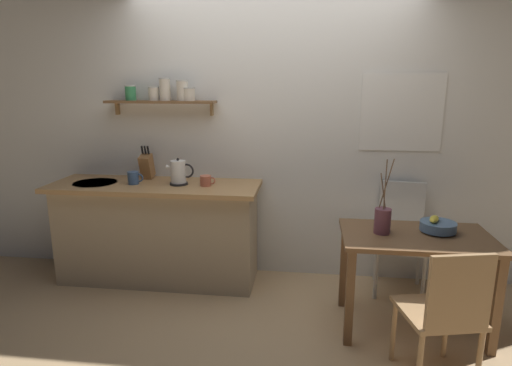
{
  "coord_description": "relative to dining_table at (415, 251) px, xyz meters",
  "views": [
    {
      "loc": [
        0.33,
        -3.16,
        1.77
      ],
      "look_at": [
        -0.1,
        0.25,
        0.95
      ],
      "focal_mm": 29.75,
      "sensor_mm": 36.0,
      "label": 1
    }
  ],
  "objects": [
    {
      "name": "wall_shelf",
      "position": [
        -2.04,
        0.72,
        1.05
      ],
      "size": [
        0.98,
        0.2,
        0.32
      ],
      "color": "brown"
    },
    {
      "name": "knife_block",
      "position": [
        -2.23,
        0.7,
        0.42
      ],
      "size": [
        0.1,
        0.17,
        0.31
      ],
      "color": "#9E6B3D",
      "rests_on": "kitchen_counter"
    },
    {
      "name": "ground_plane",
      "position": [
        -1.1,
        0.23,
        -0.6
      ],
      "size": [
        14.0,
        14.0,
        0.0
      ],
      "primitive_type": "plane",
      "color": "tan"
    },
    {
      "name": "coffee_mug_by_sink",
      "position": [
        -2.27,
        0.5,
        0.36
      ],
      "size": [
        0.14,
        0.09,
        0.11
      ],
      "color": "#3D5B89",
      "rests_on": "kitchen_counter"
    },
    {
      "name": "fruit_bowl",
      "position": [
        0.16,
        0.07,
        0.17
      ],
      "size": [
        0.25,
        0.25,
        0.12
      ],
      "color": "#51759E",
      "rests_on": "dining_table"
    },
    {
      "name": "electric_kettle",
      "position": [
        -1.88,
        0.53,
        0.41
      ],
      "size": [
        0.24,
        0.15,
        0.23
      ],
      "color": "black",
      "rests_on": "kitchen_counter"
    },
    {
      "name": "twig_vase",
      "position": [
        -0.24,
        0.01,
        0.22
      ],
      "size": [
        0.11,
        0.11,
        0.54
      ],
      "color": "brown",
      "rests_on": "dining_table"
    },
    {
      "name": "dining_chair_far",
      "position": [
        0.03,
        0.65,
        -0.09
      ],
      "size": [
        0.48,
        0.48,
        0.93
      ],
      "color": "silver",
      "rests_on": "ground_plane"
    },
    {
      "name": "dining_chair_near",
      "position": [
        0.03,
        -0.61,
        -0.11
      ],
      "size": [
        0.5,
        0.49,
        0.88
      ],
      "color": "tan",
      "rests_on": "ground_plane"
    },
    {
      "name": "back_wall",
      "position": [
        -0.9,
        0.88,
        0.75
      ],
      "size": [
        6.8,
        0.11,
        2.7
      ],
      "color": "white",
      "rests_on": "ground_plane"
    },
    {
      "name": "kitchen_counter",
      "position": [
        -2.1,
        0.55,
        -0.14
      ],
      "size": [
        1.83,
        0.63,
        0.9
      ],
      "color": "tan",
      "rests_on": "ground_plane"
    },
    {
      "name": "dining_table",
      "position": [
        0.0,
        0.0,
        0.0
      ],
      "size": [
        1.04,
        0.63,
        0.72
      ],
      "color": "brown",
      "rests_on": "ground_plane"
    },
    {
      "name": "coffee_mug_spare",
      "position": [
        -1.64,
        0.51,
        0.35
      ],
      "size": [
        0.13,
        0.09,
        0.09
      ],
      "color": "#C6664C",
      "rests_on": "kitchen_counter"
    }
  ]
}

